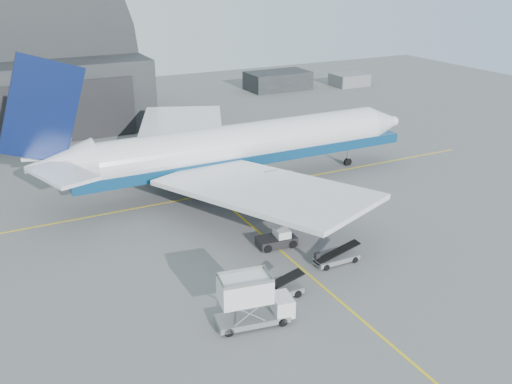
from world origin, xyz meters
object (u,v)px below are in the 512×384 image
pushback_tug (277,239)px  belt_loader_b (336,258)px  catering_truck (252,301)px  airliner (231,148)px  belt_loader_a (274,292)px

pushback_tug → belt_loader_b: 6.61m
catering_truck → belt_loader_b: (11.65, 5.21, -1.57)m
airliner → pushback_tug: (-2.86, -17.21, -4.55)m
catering_truck → belt_loader_a: catering_truck is taller
catering_truck → pushback_tug: 13.94m
pushback_tug → belt_loader_b: size_ratio=0.86×
airliner → belt_loader_b: 23.46m
catering_truck → pushback_tug: (8.44, 10.99, -1.45)m
airliner → belt_loader_a: airliner is taller
airliner → catering_truck: airliner is taller
belt_loader_a → belt_loader_b: bearing=18.3°
belt_loader_a → airliner: bearing=73.1°
belt_loader_b → pushback_tug: bearing=119.0°
airliner → belt_loader_a: size_ratio=10.06×
catering_truck → airliner: bearing=77.4°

